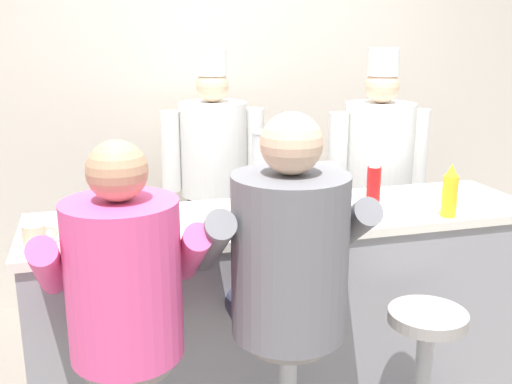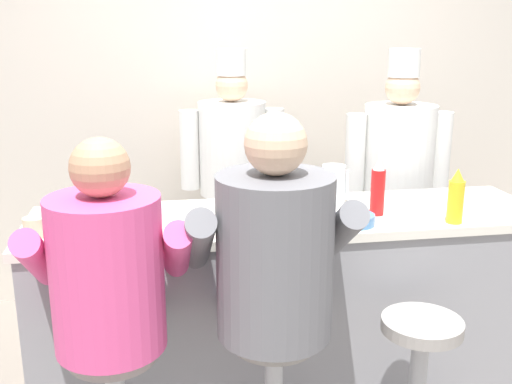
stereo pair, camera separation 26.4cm
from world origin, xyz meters
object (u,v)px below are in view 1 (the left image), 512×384
object	(u,v)px
mustard_bottle_yellow	(450,192)
breakfast_plate	(131,226)
ketchup_bottle_red	(374,185)
water_pitcher_clear	(327,183)
cook_in_whites_far	(377,174)
cook_in_whites_near	(214,171)
hot_sauce_bottle_orange	(451,196)
cup_stack_steel	(262,167)
coffee_mug_tan	(35,235)
napkin_dispenser_chrome	(284,210)
diner_seated_grey	(286,262)
cereal_bowl	(355,216)
empty_stool_round	(424,362)
diner_seated_pink	(124,288)

from	to	relation	value
mustard_bottle_yellow	breakfast_plate	size ratio (longest dim) A/B	1.02
ketchup_bottle_red	water_pitcher_clear	size ratio (longest dim) A/B	1.38
mustard_bottle_yellow	cook_in_whites_far	xyz separation A→B (m)	(0.15, 0.98, -0.16)
breakfast_plate	cook_in_whites_near	size ratio (longest dim) A/B	0.14
hot_sauce_bottle_orange	cup_stack_steel	bearing A→B (deg)	154.43
breakfast_plate	coffee_mug_tan	distance (m)	0.38
cup_stack_steel	napkin_dispenser_chrome	xyz separation A→B (m)	(-0.00, -0.37, -0.11)
water_pitcher_clear	coffee_mug_tan	xyz separation A→B (m)	(-1.33, -0.26, -0.05)
ketchup_bottle_red	breakfast_plate	size ratio (longest dim) A/B	1.10
coffee_mug_tan	diner_seated_grey	bearing A→B (deg)	-23.90
cereal_bowl	empty_stool_round	xyz separation A→B (m)	(0.16, -0.37, -0.53)
cereal_bowl	napkin_dispenser_chrome	bearing A→B (deg)	173.89
cup_stack_steel	cook_in_whites_far	distance (m)	1.07
hot_sauce_bottle_orange	breakfast_plate	distance (m)	1.45
breakfast_plate	water_pitcher_clear	bearing A→B (deg)	10.69
cup_stack_steel	cook_in_whites_far	world-z (taller)	cook_in_whites_far
cereal_bowl	diner_seated_pink	xyz separation A→B (m)	(-1.02, -0.34, -0.07)
diner_seated_pink	cook_in_whites_near	distance (m)	1.77
mustard_bottle_yellow	diner_seated_grey	xyz separation A→B (m)	(-0.86, -0.29, -0.13)
mustard_bottle_yellow	diner_seated_grey	distance (m)	0.92
cook_in_whites_far	breakfast_plate	bearing A→B (deg)	-152.82
cook_in_whites_far	hot_sauce_bottle_orange	bearing A→B (deg)	-96.04
ketchup_bottle_red	hot_sauce_bottle_orange	size ratio (longest dim) A/B	1.67
breakfast_plate	diner_seated_pink	xyz separation A→B (m)	(-0.06, -0.49, -0.06)
ketchup_bottle_red	diner_seated_grey	xyz separation A→B (m)	(-0.57, -0.46, -0.14)
mustard_bottle_yellow	cook_in_whites_near	size ratio (longest dim) A/B	0.15
empty_stool_round	ketchup_bottle_red	bearing A→B (deg)	92.17
diner_seated_pink	cook_in_whites_near	bearing A→B (deg)	68.25
ketchup_bottle_red	mustard_bottle_yellow	world-z (taller)	ketchup_bottle_red
cup_stack_steel	mustard_bottle_yellow	bearing A→B (deg)	-30.75
napkin_dispenser_chrome	empty_stool_round	xyz separation A→B (m)	(0.48, -0.40, -0.57)
hot_sauce_bottle_orange	cook_in_whites_near	world-z (taller)	cook_in_whites_near
cup_stack_steel	empty_stool_round	size ratio (longest dim) A/B	0.51
mustard_bottle_yellow	diner_seated_pink	bearing A→B (deg)	-168.65
cook_in_whites_far	water_pitcher_clear	bearing A→B (deg)	-133.72
ketchup_bottle_red	diner_seated_grey	world-z (taller)	diner_seated_grey
ketchup_bottle_red	cook_in_whites_near	size ratio (longest dim) A/B	0.16
mustard_bottle_yellow	hot_sauce_bottle_orange	size ratio (longest dim) A/B	1.56
diner_seated_pink	breakfast_plate	bearing A→B (deg)	82.66
empty_stool_round	cook_in_whites_far	size ratio (longest dim) A/B	0.41
cereal_bowl	cup_stack_steel	world-z (taller)	cup_stack_steel
empty_stool_round	coffee_mug_tan	bearing A→B (deg)	163.70
breakfast_plate	cook_in_whites_far	bearing A→B (deg)	27.18
cup_stack_steel	hot_sauce_bottle_orange	bearing A→B (deg)	-25.57
cook_in_whites_near	cook_in_whites_far	world-z (taller)	cook_in_whites_far
water_pitcher_clear	diner_seated_grey	bearing A→B (deg)	-122.81
ketchup_bottle_red	breakfast_plate	xyz separation A→B (m)	(-1.10, 0.03, -0.11)
ketchup_bottle_red	napkin_dispenser_chrome	xyz separation A→B (m)	(-0.46, -0.09, -0.06)
diner_seated_grey	cereal_bowl	bearing A→B (deg)	37.92
diner_seated_pink	empty_stool_round	distance (m)	1.27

